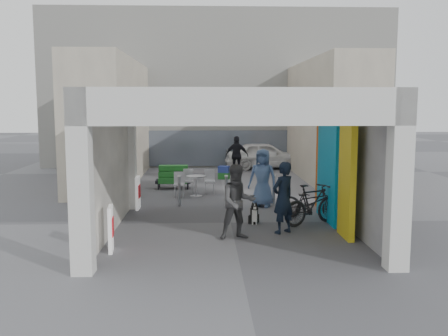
{
  "coord_description": "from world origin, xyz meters",
  "views": [
    {
      "loc": [
        -0.7,
        -13.24,
        3.18
      ],
      "look_at": [
        -0.14,
        1.0,
        1.37
      ],
      "focal_mm": 40.0,
      "sensor_mm": 36.0,
      "label": 1
    }
  ],
  "objects_px": {
    "man_back_turned": "(238,202)",
    "man_crates": "(237,156)",
    "bicycle_front": "(312,202)",
    "white_van": "(265,155)",
    "cafe_set": "(193,186)",
    "produce_stand": "(173,180)",
    "man_elderly": "(263,178)",
    "border_collie": "(254,215)",
    "man_with_dog": "(283,198)",
    "bicycle_rear": "(312,204)"
  },
  "relations": [
    {
      "from": "man_with_dog",
      "to": "white_van",
      "type": "xyz_separation_m",
      "value": [
        1.08,
        12.63,
        -0.22
      ]
    },
    {
      "from": "man_crates",
      "to": "bicycle_rear",
      "type": "height_order",
      "value": "man_crates"
    },
    {
      "from": "man_with_dog",
      "to": "man_crates",
      "type": "bearing_deg",
      "value": -123.87
    },
    {
      "from": "white_van",
      "to": "bicycle_rear",
      "type": "bearing_deg",
      "value": 176.79
    },
    {
      "from": "man_with_dog",
      "to": "white_van",
      "type": "bearing_deg",
      "value": -131.29
    },
    {
      "from": "produce_stand",
      "to": "man_crates",
      "type": "relative_size",
      "value": 0.75
    },
    {
      "from": "produce_stand",
      "to": "man_back_turned",
      "type": "bearing_deg",
      "value": -98.85
    },
    {
      "from": "cafe_set",
      "to": "border_collie",
      "type": "xyz_separation_m",
      "value": [
        1.74,
        -4.44,
        -0.07
      ]
    },
    {
      "from": "bicycle_front",
      "to": "white_van",
      "type": "xyz_separation_m",
      "value": [
        0.02,
        11.1,
        0.2
      ]
    },
    {
      "from": "cafe_set",
      "to": "man_with_dog",
      "type": "bearing_deg",
      "value": -66.51
    },
    {
      "from": "border_collie",
      "to": "man_elderly",
      "type": "height_order",
      "value": "man_elderly"
    },
    {
      "from": "man_with_dog",
      "to": "bicycle_front",
      "type": "height_order",
      "value": "man_with_dog"
    },
    {
      "from": "cafe_set",
      "to": "man_with_dog",
      "type": "xyz_separation_m",
      "value": [
        2.36,
        -5.43,
        0.59
      ]
    },
    {
      "from": "man_elderly",
      "to": "bicycle_rear",
      "type": "bearing_deg",
      "value": -46.32
    },
    {
      "from": "man_crates",
      "to": "border_collie",
      "type": "bearing_deg",
      "value": 97.94
    },
    {
      "from": "man_back_turned",
      "to": "bicycle_rear",
      "type": "xyz_separation_m",
      "value": [
        2.07,
        1.33,
        -0.34
      ]
    },
    {
      "from": "bicycle_front",
      "to": "produce_stand",
      "type": "bearing_deg",
      "value": 55.05
    },
    {
      "from": "man_elderly",
      "to": "cafe_set",
      "type": "bearing_deg",
      "value": 156.96
    },
    {
      "from": "cafe_set",
      "to": "produce_stand",
      "type": "distance_m",
      "value": 1.58
    },
    {
      "from": "bicycle_front",
      "to": "man_back_turned",
      "type": "bearing_deg",
      "value": 149.05
    },
    {
      "from": "man_back_turned",
      "to": "man_crates",
      "type": "bearing_deg",
      "value": 75.3
    },
    {
      "from": "cafe_set",
      "to": "bicycle_rear",
      "type": "distance_m",
      "value": 5.65
    },
    {
      "from": "border_collie",
      "to": "man_with_dog",
      "type": "distance_m",
      "value": 1.34
    },
    {
      "from": "man_crates",
      "to": "white_van",
      "type": "xyz_separation_m",
      "value": [
        1.55,
        2.15,
        -0.21
      ]
    },
    {
      "from": "man_with_dog",
      "to": "man_crates",
      "type": "height_order",
      "value": "man_with_dog"
    },
    {
      "from": "man_elderly",
      "to": "man_crates",
      "type": "relative_size",
      "value": 1.03
    },
    {
      "from": "bicycle_front",
      "to": "white_van",
      "type": "relative_size",
      "value": 0.46
    },
    {
      "from": "man_crates",
      "to": "bicycle_front",
      "type": "height_order",
      "value": "man_crates"
    },
    {
      "from": "man_crates",
      "to": "man_back_turned",
      "type": "bearing_deg",
      "value": 95.26
    },
    {
      "from": "cafe_set",
      "to": "bicycle_front",
      "type": "height_order",
      "value": "bicycle_front"
    },
    {
      "from": "man_crates",
      "to": "bicycle_front",
      "type": "distance_m",
      "value": 9.09
    },
    {
      "from": "cafe_set",
      "to": "man_crates",
      "type": "bearing_deg",
      "value": 69.46
    },
    {
      "from": "man_back_turned",
      "to": "man_crates",
      "type": "height_order",
      "value": "man_back_turned"
    },
    {
      "from": "man_crates",
      "to": "bicycle_rear",
      "type": "xyz_separation_m",
      "value": [
        1.38,
        -9.65,
        -0.33
      ]
    },
    {
      "from": "cafe_set",
      "to": "white_van",
      "type": "xyz_separation_m",
      "value": [
        3.44,
        7.2,
        0.37
      ]
    },
    {
      "from": "border_collie",
      "to": "man_crates",
      "type": "height_order",
      "value": "man_crates"
    },
    {
      "from": "man_with_dog",
      "to": "bicycle_rear",
      "type": "distance_m",
      "value": 1.29
    },
    {
      "from": "border_collie",
      "to": "bicycle_rear",
      "type": "distance_m",
      "value": 1.57
    },
    {
      "from": "man_elderly",
      "to": "white_van",
      "type": "bearing_deg",
      "value": 103.34
    },
    {
      "from": "cafe_set",
      "to": "man_back_turned",
      "type": "distance_m",
      "value": 6.08
    },
    {
      "from": "border_collie",
      "to": "white_van",
      "type": "height_order",
      "value": "white_van"
    },
    {
      "from": "cafe_set",
      "to": "bicycle_front",
      "type": "xyz_separation_m",
      "value": [
        3.42,
        -3.9,
        0.17
      ]
    },
    {
      "from": "produce_stand",
      "to": "white_van",
      "type": "relative_size",
      "value": 0.33
    },
    {
      "from": "man_with_dog",
      "to": "cafe_set",
      "type": "bearing_deg",
      "value": -102.93
    },
    {
      "from": "man_back_turned",
      "to": "bicycle_rear",
      "type": "relative_size",
      "value": 0.97
    },
    {
      "from": "man_with_dog",
      "to": "man_crates",
      "type": "relative_size",
      "value": 1.01
    },
    {
      "from": "man_with_dog",
      "to": "produce_stand",
      "type": "bearing_deg",
      "value": -101.62
    },
    {
      "from": "border_collie",
      "to": "man_elderly",
      "type": "distance_m",
      "value": 2.45
    },
    {
      "from": "bicycle_front",
      "to": "bicycle_rear",
      "type": "xyz_separation_m",
      "value": [
        -0.14,
        -0.7,
        0.07
      ]
    },
    {
      "from": "bicycle_rear",
      "to": "cafe_set",
      "type": "bearing_deg",
      "value": 6.91
    }
  ]
}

